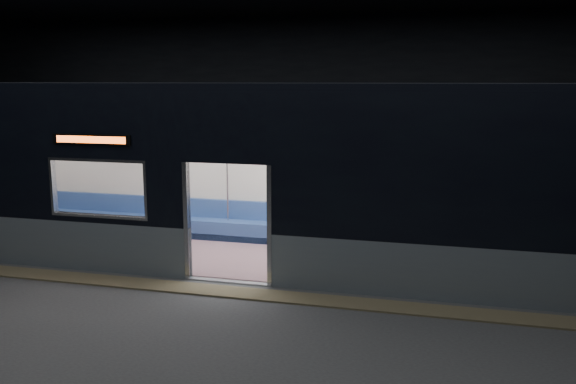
% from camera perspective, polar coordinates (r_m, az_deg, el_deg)
% --- Properties ---
extents(station_floor, '(24.00, 14.00, 0.01)m').
position_cam_1_polar(station_floor, '(9.65, -7.73, -10.34)').
color(station_floor, '#47494C').
rests_on(station_floor, ground).
extents(station_envelope, '(24.00, 14.00, 5.00)m').
position_cam_1_polar(station_envelope, '(9.03, -8.31, 11.99)').
color(station_envelope, black).
rests_on(station_envelope, station_floor).
extents(tactile_strip, '(22.80, 0.50, 0.03)m').
position_cam_1_polar(tactile_strip, '(10.12, -6.54, -9.19)').
color(tactile_strip, '#8C7F59').
rests_on(tactile_strip, station_floor).
extents(metro_car, '(18.00, 3.04, 3.35)m').
position_cam_1_polar(metro_car, '(11.52, -3.17, 2.66)').
color(metro_car, gray).
rests_on(metro_car, station_floor).
extents(passenger, '(0.38, 0.65, 1.30)m').
position_cam_1_polar(passenger, '(12.19, 18.32, -2.57)').
color(passenger, black).
rests_on(passenger, metro_car).
extents(handbag, '(0.32, 0.30, 0.13)m').
position_cam_1_polar(handbag, '(12.02, 18.39, -3.28)').
color(handbag, black).
rests_on(handbag, passenger).
extents(transit_map, '(1.00, 0.03, 0.65)m').
position_cam_1_polar(transit_map, '(12.42, 21.40, 0.80)').
color(transit_map, white).
rests_on(transit_map, metro_car).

